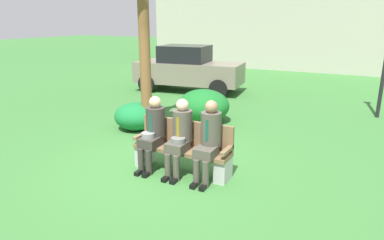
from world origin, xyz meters
TOP-DOWN VIEW (x-y plane):
  - ground_plane at (0.00, 0.00)m, footprint 80.00×80.00m
  - park_bench at (0.39, 0.02)m, footprint 1.76×0.44m
  - seated_man_left at (-0.15, -0.11)m, footprint 0.34×0.72m
  - seated_man_middle at (0.40, -0.11)m, footprint 0.34×0.72m
  - seated_man_right at (0.93, -0.10)m, footprint 0.34×0.72m
  - shrub_near_bench at (-0.60, 3.01)m, footprint 1.36×1.25m
  - shrub_mid_lawn at (-1.78, 1.63)m, footprint 1.06×0.97m
  - parked_car_near at (-2.79, 6.38)m, footprint 4.04×2.04m

SIDE VIEW (x-z plane):
  - ground_plane at x=0.00m, z-range 0.00..0.00m
  - shrub_mid_lawn at x=-1.78m, z-range 0.00..0.66m
  - park_bench at x=0.39m, z-range -0.03..0.87m
  - shrub_near_bench at x=-0.60m, z-range 0.00..0.85m
  - seated_man_left at x=-0.15m, z-range 0.07..1.38m
  - seated_man_middle at x=0.40m, z-range 0.07..1.39m
  - seated_man_right at x=0.93m, z-range 0.08..1.42m
  - parked_car_near at x=-2.79m, z-range 0.00..1.68m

